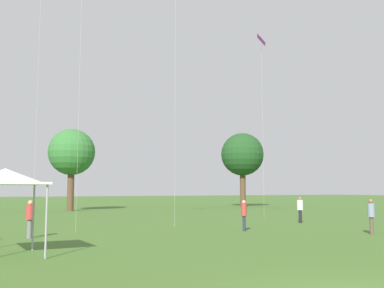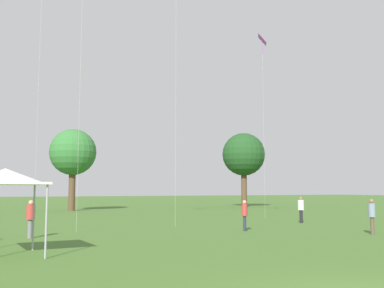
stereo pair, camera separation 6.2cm
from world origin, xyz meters
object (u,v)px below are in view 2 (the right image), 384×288
(person_standing_1, at_px, (245,212))
(person_standing_4, at_px, (372,213))
(distant_tree_2, at_px, (244,155))
(person_standing_0, at_px, (31,216))
(person_standing_3, at_px, (301,207))
(canopy_tent, at_px, (5,177))
(kite_3, at_px, (262,47))
(distant_tree_0, at_px, (73,153))

(person_standing_1, distance_m, person_standing_4, 6.40)
(person_standing_1, bearing_deg, distant_tree_2, -98.27)
(person_standing_4, bearing_deg, person_standing_0, -167.58)
(person_standing_0, xyz_separation_m, person_standing_3, (17.49, 1.81, 0.01))
(person_standing_3, xyz_separation_m, person_standing_4, (-2.16, -7.79, 0.02))
(person_standing_0, bearing_deg, canopy_tent, -40.15)
(kite_3, bearing_deg, canopy_tent, -158.04)
(person_standing_3, relative_size, distant_tree_0, 0.20)
(distant_tree_0, relative_size, distant_tree_2, 0.90)
(person_standing_3, relative_size, kite_3, 0.12)
(person_standing_1, distance_m, distant_tree_2, 35.28)
(person_standing_3, height_order, distant_tree_2, distant_tree_2)
(person_standing_4, distance_m, kite_3, 18.50)
(distant_tree_0, bearing_deg, distant_tree_2, 2.22)
(person_standing_1, distance_m, person_standing_3, 7.48)
(canopy_tent, bearing_deg, distant_tree_2, 46.34)
(person_standing_3, height_order, canopy_tent, canopy_tent)
(canopy_tent, bearing_deg, person_standing_0, 74.26)
(person_standing_1, bearing_deg, canopy_tent, 43.71)
(person_standing_1, xyz_separation_m, person_standing_4, (4.56, -4.50, 0.06))
(person_standing_0, height_order, distant_tree_0, distant_tree_0)
(person_standing_4, distance_m, canopy_tent, 16.98)
(person_standing_3, height_order, kite_3, kite_3)
(person_standing_0, xyz_separation_m, canopy_tent, (-1.58, -5.60, 1.61))
(person_standing_4, xyz_separation_m, canopy_tent, (-16.91, 0.39, 1.58))
(person_standing_3, xyz_separation_m, distant_tree_0, (-9.96, 24.83, 5.16))
(distant_tree_2, bearing_deg, canopy_tent, -133.66)
(person_standing_1, xyz_separation_m, kite_3, (7.59, 8.54, 12.82))
(distant_tree_0, bearing_deg, person_standing_4, -76.56)
(person_standing_4, xyz_separation_m, kite_3, (3.04, 13.04, 12.76))
(person_standing_0, bearing_deg, distant_tree_2, 108.10)
(person_standing_4, xyz_separation_m, distant_tree_2, (14.69, 33.49, 5.76))
(person_standing_0, height_order, distant_tree_2, distant_tree_2)
(kite_3, xyz_separation_m, distant_tree_0, (-10.83, 19.58, -7.63))
(person_standing_1, relative_size, distant_tree_0, 0.19)
(person_standing_1, xyz_separation_m, canopy_tent, (-12.35, -4.11, 1.63))
(person_standing_0, xyz_separation_m, person_standing_4, (15.33, -5.98, 0.03))
(kite_3, relative_size, distant_tree_2, 1.53)
(person_standing_1, relative_size, distant_tree_2, 0.17)
(person_standing_0, xyz_separation_m, kite_3, (18.37, 7.06, 12.80))
(person_standing_1, xyz_separation_m, person_standing_3, (6.72, 3.30, 0.03))
(distant_tree_0, bearing_deg, person_standing_1, -83.43)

